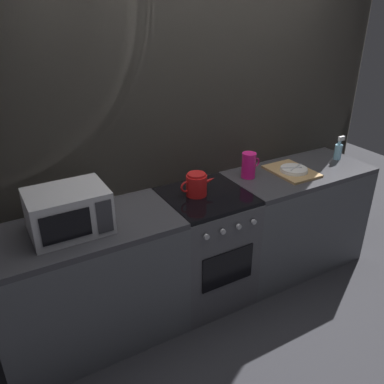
% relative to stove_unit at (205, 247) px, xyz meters
% --- Properties ---
extents(ground_plane, '(8.00, 8.00, 0.00)m').
position_rel_stove_unit_xyz_m(ground_plane, '(0.00, 0.00, -0.45)').
color(ground_plane, '#2D2D33').
extents(back_wall, '(3.60, 0.05, 2.40)m').
position_rel_stove_unit_xyz_m(back_wall, '(0.00, 0.32, 0.75)').
color(back_wall, '#A39989').
rests_on(back_wall, ground_plane).
extents(counter_left, '(1.20, 0.60, 0.90)m').
position_rel_stove_unit_xyz_m(counter_left, '(-0.90, 0.00, 0.00)').
color(counter_left, '#515459').
rests_on(counter_left, ground_plane).
extents(stove_unit, '(0.60, 0.63, 0.90)m').
position_rel_stove_unit_xyz_m(stove_unit, '(0.00, 0.00, 0.00)').
color(stove_unit, '#4C4C51').
rests_on(stove_unit, ground_plane).
extents(counter_right, '(1.20, 0.60, 0.90)m').
position_rel_stove_unit_xyz_m(counter_right, '(0.90, 0.00, 0.00)').
color(counter_right, '#515459').
rests_on(counter_right, ground_plane).
extents(microwave, '(0.46, 0.35, 0.27)m').
position_rel_stove_unit_xyz_m(microwave, '(-0.97, -0.01, 0.59)').
color(microwave, '#B2B2B7').
rests_on(microwave, counter_left).
extents(kettle, '(0.28, 0.15, 0.17)m').
position_rel_stove_unit_xyz_m(kettle, '(-0.06, 0.04, 0.53)').
color(kettle, red).
rests_on(kettle, stove_unit).
extents(pitcher, '(0.16, 0.11, 0.20)m').
position_rel_stove_unit_xyz_m(pitcher, '(0.45, 0.10, 0.55)').
color(pitcher, '#E5197A').
rests_on(pitcher, counter_right).
extents(dish_pile, '(0.30, 0.40, 0.06)m').
position_rel_stove_unit_xyz_m(dish_pile, '(0.81, -0.01, 0.47)').
color(dish_pile, tan).
rests_on(dish_pile, counter_right).
extents(spray_bottle, '(0.08, 0.06, 0.20)m').
position_rel_stove_unit_xyz_m(spray_bottle, '(1.36, 0.03, 0.53)').
color(spray_bottle, '#8CCCE5').
rests_on(spray_bottle, counter_right).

